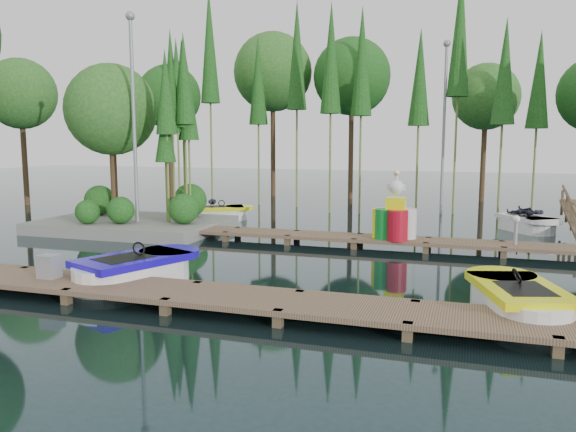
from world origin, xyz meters
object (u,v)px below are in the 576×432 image
(utility_cabinet, at_px, (49,266))
(yellow_barrel, at_px, (382,223))
(drum_cluster, at_px, (396,219))
(boat_blue, at_px, (136,271))
(boat_yellow_far, at_px, (219,213))
(island, at_px, (128,139))

(utility_cabinet, distance_m, yellow_barrel, 9.10)
(utility_cabinet, relative_size, drum_cluster, 0.24)
(yellow_barrel, bearing_deg, utility_cabinet, -129.68)
(boat_blue, relative_size, boat_yellow_far, 1.17)
(boat_yellow_far, relative_size, yellow_barrel, 3.29)
(island, distance_m, boat_blue, 8.62)
(utility_cabinet, relative_size, yellow_barrel, 0.57)
(boat_blue, distance_m, boat_yellow_far, 10.07)
(island, height_order, boat_blue, island)
(boat_blue, xyz_separation_m, boat_yellow_far, (-2.54, 9.74, -0.02))
(boat_blue, xyz_separation_m, utility_cabinet, (-1.35, -1.08, 0.25))
(yellow_barrel, relative_size, drum_cluster, 0.43)
(boat_blue, height_order, drum_cluster, drum_cluster)
(island, distance_m, boat_yellow_far, 4.67)
(boat_blue, xyz_separation_m, yellow_barrel, (4.46, 5.92, 0.43))
(boat_yellow_far, relative_size, drum_cluster, 1.41)
(island, relative_size, utility_cabinet, 13.87)
(boat_blue, distance_m, utility_cabinet, 1.74)
(utility_cabinet, xyz_separation_m, drum_cluster, (6.24, 6.85, 0.34))
(yellow_barrel, height_order, drum_cluster, drum_cluster)
(island, distance_m, yellow_barrel, 9.40)
(island, bearing_deg, boat_yellow_far, 56.04)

